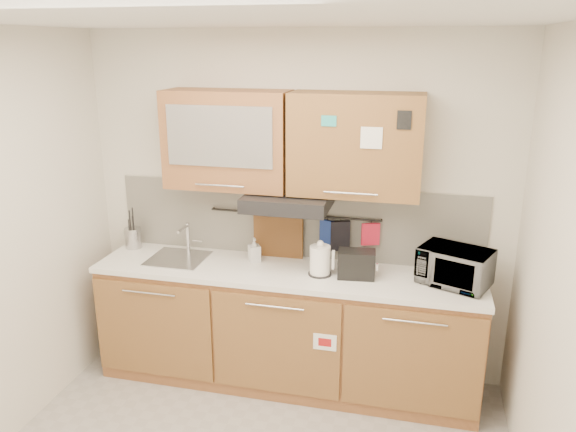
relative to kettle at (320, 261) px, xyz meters
The scene contains 19 objects.
ceiling 1.98m from the kettle, 102.50° to the right, with size 3.20×3.20×0.00m, color white.
wall_back 0.51m from the kettle, 127.17° to the left, with size 3.20×3.20×0.00m, color silver.
wall_right 1.80m from the kettle, 40.84° to the right, with size 3.00×3.00×0.00m, color silver.
base_cabinet 0.67m from the kettle, behind, with size 2.80×0.64×0.88m.
countertop 0.29m from the kettle, behind, with size 2.82×0.62×0.04m, color white.
backsplash 0.45m from the kettle, 128.17° to the left, with size 2.80×0.02×0.56m, color silver.
upper_cabinets 0.87m from the kettle, 148.22° to the left, with size 1.82×0.37×0.70m.
range_hood 0.48m from the kettle, 160.84° to the left, with size 0.60×0.46×0.10m, color black.
sink 1.11m from the kettle, behind, with size 0.42×0.40×0.26m.
utensil_rail 0.45m from the kettle, 131.64° to the left, with size 0.02×0.02×1.30m, color black.
utensil_crock 1.57m from the kettle, behind, with size 0.16×0.16×0.33m.
kettle is the anchor object (origin of this frame).
toaster 0.25m from the kettle, ahead, with size 0.27×0.18×0.20m.
microwave 0.92m from the kettle, ahead, with size 0.46×0.31×0.25m, color #999999.
soap_bottle 0.54m from the kettle, 165.43° to the left, with size 0.08×0.08×0.18m, color #999999.
cutting_board 0.47m from the kettle, 143.91° to the left, with size 0.38×0.03×0.47m, color brown.
oven_mitt 0.30m from the kettle, 90.01° to the left, with size 0.11×0.03×0.19m, color navy.
dark_pouch 0.31m from the kettle, 70.49° to the left, with size 0.14×0.04×0.23m, color black.
pot_holder 0.44m from the kettle, 40.56° to the left, with size 0.13×0.02×0.16m, color red.
Camera 1 is at (0.90, -2.48, 2.49)m, focal length 35.00 mm.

